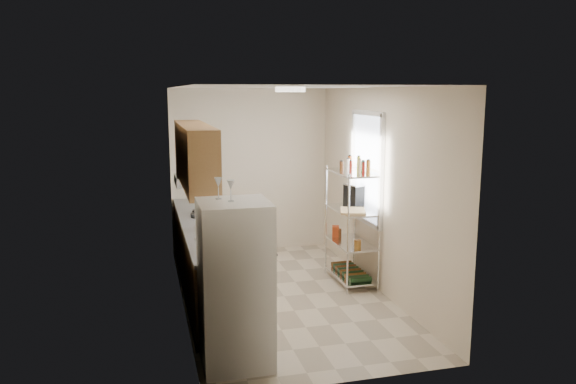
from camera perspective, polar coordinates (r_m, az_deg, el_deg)
name	(u,v)px	position (r m, az deg, el deg)	size (l,w,h in m)	color
room	(284,195)	(6.85, -0.42, -0.32)	(2.52, 4.42, 2.62)	beige
counter_run	(206,257)	(7.31, -8.30, -6.58)	(0.63, 3.51, 0.90)	#A57A46
upper_cabinets	(195,155)	(6.70, -9.44, 3.72)	(0.33, 2.20, 0.72)	#A57A46
range_hood	(194,180)	(7.55, -9.49, 1.21)	(0.50, 0.60, 0.12)	#B7BABC
window	(367,168)	(7.52, 8.02, 2.45)	(0.06, 1.00, 1.46)	white
bakers_rack	(352,202)	(7.46, 6.53, -1.01)	(0.45, 0.90, 1.73)	silver
ceiling_dome	(290,89)	(6.45, 0.23, 10.38)	(0.34, 0.34, 0.06)	white
refrigerator	(235,284)	(5.30, -5.40, -9.31)	(0.64, 0.64, 1.57)	white
wine_glass_a	(231,191)	(5.08, -5.84, 0.12)	(0.07, 0.07, 0.20)	silver
wine_glass_b	(218,188)	(5.21, -7.09, 0.37)	(0.07, 0.07, 0.20)	silver
rice_cooker	(208,221)	(6.87, -8.15, -2.98)	(0.24, 0.24, 0.19)	silver
frying_pan_large	(201,215)	(7.57, -8.83, -2.33)	(0.28, 0.28, 0.05)	black
frying_pan_small	(201,212)	(7.78, -8.87, -2.00)	(0.23, 0.23, 0.05)	black
cutting_board	(353,211)	(7.30, 6.62, -1.92)	(0.32, 0.41, 0.03)	tan
espresso_machine	(354,195)	(7.67, 6.73, -0.30)	(0.17, 0.26, 0.30)	black
storage_bag	(336,231)	(7.84, 4.85, -4.00)	(0.09, 0.13, 0.15)	#A73614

